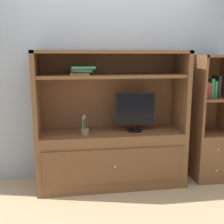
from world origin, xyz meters
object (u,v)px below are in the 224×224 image
potted_plant (85,130)px  media_console (111,144)px  magazine_stack (82,70)px  tv_monitor (135,111)px  upright_book_row (210,88)px  bookshelf_tall (209,138)px

potted_plant → media_console: bearing=14.0°
media_console → magazine_stack: 0.96m
tv_monitor → upright_book_row: upright_book_row is taller
potted_plant → upright_book_row: upright_book_row is taller
media_console → upright_book_row: (1.23, -0.01, 0.66)m
media_console → upright_book_row: bearing=-0.3°
tv_monitor → magazine_stack: (-0.62, 0.02, 0.49)m
media_console → potted_plant: size_ratio=7.56×
upright_book_row → potted_plant: bearing=-177.3°
tv_monitor → potted_plant: (-0.61, -0.06, -0.20)m
potted_plant → upright_book_row: size_ratio=0.86×
tv_monitor → bookshelf_tall: bearing=1.6°
tv_monitor → upright_book_row: size_ratio=1.76×
media_console → tv_monitor: media_console is taller
media_console → tv_monitor: 0.50m
tv_monitor → bookshelf_tall: size_ratio=0.30×
media_console → magazine_stack: (-0.34, -0.01, 0.90)m
media_console → tv_monitor: size_ratio=3.69×
potted_plant → magazine_stack: (-0.01, 0.07, 0.69)m
magazine_stack → upright_book_row: magazine_stack is taller
bookshelf_tall → upright_book_row: bearing=-167.9°
media_console → upright_book_row: size_ratio=6.49×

